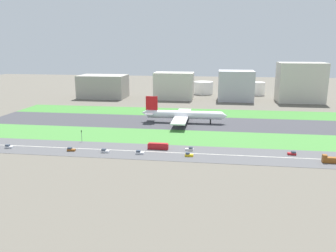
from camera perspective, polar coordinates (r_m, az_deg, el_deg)
The scene contains 24 objects.
ground_plane at distance 252.07m, azimuth 0.06°, elevation 0.64°, with size 800.00×800.00×0.00m, color #5B564C.
runway at distance 252.06m, azimuth 0.06°, elevation 0.65°, with size 280.00×46.00×0.10m, color #38383D.
grass_median_north at distance 291.83m, azimuth 1.18°, elevation 2.44°, with size 280.00×36.00×0.10m, color #3D7A33.
grass_median_south at distance 212.76m, azimuth -1.48°, elevation -1.80°, with size 280.00×36.00×0.10m, color #427F38.
highway at distance 182.61m, azimuth -3.14°, elevation -4.43°, with size 280.00×28.00×0.10m, color #4C4C4F.
highway_centerline at distance 182.59m, azimuth -3.14°, elevation -4.42°, with size 266.00×0.50×0.01m, color silver.
airliner at distance 249.53m, azimuth 2.47°, elevation 1.96°, with size 65.00×56.00×19.70m.
car_5 at distance 183.83m, azimuth -10.85°, elevation -4.25°, with size 4.40×1.80×2.00m.
car_4 at distance 190.89m, azimuth -16.40°, elevation -3.90°, with size 4.40×1.80×2.00m.
truck_1 at distance 183.61m, azimuth 26.22°, elevation -5.23°, with size 8.40×2.50×4.00m.
car_0 at distance 184.31m, azimuth 3.75°, elevation -3.98°, with size 4.40×1.80×2.00m.
bus_0 at distance 186.11m, azimuth -1.72°, elevation -3.50°, with size 11.60×2.50×3.50m.
car_6 at distance 188.64m, azimuth 20.63°, elevation -4.44°, with size 4.40×1.80×2.00m.
car_1 at distance 208.85m, azimuth -25.78°, elevation -3.23°, with size 4.40×1.80×2.00m.
car_3 at distance 174.81m, azimuth 3.59°, elevation -4.97°, with size 4.40×1.80×2.00m.
car_2 at distance 178.65m, azimuth -4.94°, elevation -4.58°, with size 4.40×1.80×2.00m.
traffic_light at distance 206.15m, azimuth -14.68°, elevation -1.53°, with size 0.36×0.50×7.20m.
terminal_building at distance 380.77m, azimuth -11.11°, elevation 6.71°, with size 51.64×33.11×25.11m, color #9E998E.
hangar_building at distance 362.42m, azimuth 1.04°, elevation 6.93°, with size 42.22×24.47×28.95m, color beige.
office_tower at distance 360.28m, azimuth 11.61°, elevation 6.83°, with size 36.70×28.56×31.55m, color #B2B2B7.
cargo_warehouse at distance 369.64m, azimuth 21.87°, elevation 6.98°, with size 45.89×29.18×40.32m, color beige.
fuel_tank_west at distance 405.48m, azimuth 6.13°, elevation 6.57°, with size 22.83×22.83×14.90m, color silver.
fuel_tank_centre at distance 405.55m, azimuth 10.65°, elevation 6.55°, with size 19.60×19.60×16.88m, color silver.
fuel_tank_east at distance 408.38m, azimuth 15.19°, elevation 6.24°, with size 16.40×16.40×15.21m, color silver.
Camera 1 is at (34.13, -243.28, 56.48)m, focal length 35.35 mm.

